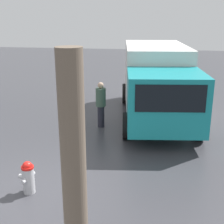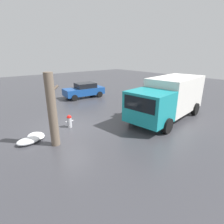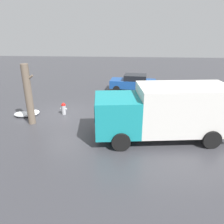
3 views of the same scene
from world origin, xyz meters
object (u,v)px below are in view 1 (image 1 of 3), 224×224
tree_trunk (73,156)px  pedestrian (101,103)px  fire_hydrant (28,177)px  delivery_truck (157,80)px

tree_trunk → pedestrian: 6.28m
pedestrian → tree_trunk: bearing=-70.8°
fire_hydrant → pedestrian: pedestrian is taller
fire_hydrant → tree_trunk: size_ratio=0.22×
tree_trunk → pedestrian: size_ratio=2.13×
tree_trunk → pedestrian: (6.18, 0.71, -0.88)m
delivery_truck → pedestrian: size_ratio=4.12×
pedestrian → delivery_truck: bearing=48.9°
tree_trunk → fire_hydrant: bearing=45.6°
tree_trunk → delivery_truck: 7.74m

